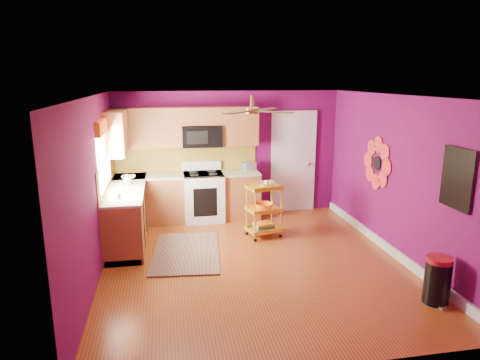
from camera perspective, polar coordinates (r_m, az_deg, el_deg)
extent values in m
plane|color=brown|center=(6.64, 1.87, -10.94)|extent=(5.00, 5.00, 0.00)
cube|color=#630B53|center=(8.64, -1.55, 3.50)|extent=(4.50, 0.04, 2.50)
cube|color=#630B53|center=(3.94, 9.73, -9.02)|extent=(4.50, 0.04, 2.50)
cube|color=#630B53|center=(6.17, -18.92, -1.28)|extent=(0.04, 5.00, 2.50)
cube|color=#630B53|center=(7.05, 20.14, 0.39)|extent=(0.04, 5.00, 2.50)
cube|color=silver|center=(6.05, 2.05, 11.15)|extent=(4.50, 5.00, 0.04)
cube|color=white|center=(7.37, 19.19, -8.59)|extent=(0.05, 4.90, 0.14)
cube|color=brown|center=(7.64, -14.80, -4.46)|extent=(0.60, 2.30, 0.90)
cube|color=brown|center=(8.44, -6.92, -2.41)|extent=(2.80, 0.60, 0.90)
cube|color=beige|center=(7.52, -15.01, -1.05)|extent=(0.63, 2.30, 0.04)
cube|color=beige|center=(8.33, -7.01, 0.70)|extent=(2.80, 0.63, 0.04)
cube|color=black|center=(7.77, -14.62, -7.27)|extent=(0.54, 2.30, 0.10)
cube|color=black|center=(8.56, -6.84, -4.99)|extent=(2.80, 0.54, 0.10)
cube|color=white|center=(8.43, -4.87, -2.31)|extent=(0.76, 0.66, 0.92)
cube|color=black|center=(8.32, -4.93, 0.78)|extent=(0.76, 0.62, 0.03)
cube|color=white|center=(8.57, -5.13, 1.93)|extent=(0.76, 0.06, 0.18)
cube|color=black|center=(8.12, -4.65, -2.99)|extent=(0.45, 0.02, 0.55)
cube|color=brown|center=(8.30, -12.38, 6.80)|extent=(1.32, 0.33, 0.75)
cube|color=brown|center=(8.43, -0.11, 7.20)|extent=(0.72, 0.33, 0.75)
cube|color=brown|center=(8.31, -5.20, 8.48)|extent=(0.76, 0.33, 0.34)
cube|color=brown|center=(7.86, -16.12, 6.22)|extent=(0.33, 1.30, 0.75)
cube|color=black|center=(8.32, -5.12, 5.85)|extent=(0.76, 0.38, 0.40)
cube|color=olive|center=(8.55, -7.18, 2.92)|extent=(2.80, 0.01, 0.51)
cube|color=olive|center=(7.49, -17.35, 0.90)|extent=(0.01, 2.30, 0.51)
cube|color=white|center=(7.13, -17.75, 3.17)|extent=(0.03, 1.20, 1.00)
cube|color=orange|center=(7.06, -17.78, 6.94)|extent=(0.08, 1.35, 0.22)
cube|color=white|center=(8.96, 7.06, 2.29)|extent=(0.85, 0.04, 2.05)
cube|color=white|center=(8.94, 7.10, 2.27)|extent=(0.95, 0.02, 2.15)
sphere|color=#BF8C3F|center=(9.01, 9.11, 2.13)|extent=(0.07, 0.07, 0.07)
cylinder|color=black|center=(7.53, 17.80, 2.14)|extent=(0.01, 0.24, 0.24)
cube|color=#1BB195|center=(5.84, 27.04, 0.18)|extent=(0.03, 0.52, 0.72)
cube|color=black|center=(5.83, 26.92, 0.17)|extent=(0.01, 0.56, 0.76)
cylinder|color=#BF8C3F|center=(6.25, 1.65, 10.49)|extent=(0.06, 0.06, 0.16)
cylinder|color=#BF8C3F|center=(6.26, 1.64, 9.21)|extent=(0.20, 0.20, 0.08)
cube|color=#4C2D19|center=(6.58, 3.47, 9.40)|extent=(0.47, 0.47, 0.01)
cube|color=#4C2D19|center=(6.48, -1.22, 9.35)|extent=(0.47, 0.47, 0.01)
cube|color=#4C2D19|center=(5.95, -0.39, 8.99)|extent=(0.47, 0.47, 0.01)
cube|color=#4C2D19|center=(6.06, 4.69, 9.03)|extent=(0.47, 0.47, 0.01)
cube|color=black|center=(7.02, -7.19, -9.54)|extent=(1.19, 1.78, 0.02)
cylinder|color=yellow|center=(7.27, 2.04, -4.70)|extent=(0.02, 0.02, 0.87)
cylinder|color=yellow|center=(7.50, 5.51, -4.20)|extent=(0.02, 0.02, 0.87)
cylinder|color=yellow|center=(7.58, 0.89, -3.95)|extent=(0.02, 0.02, 0.87)
cylinder|color=yellow|center=(7.79, 4.27, -3.50)|extent=(0.02, 0.02, 0.87)
sphere|color=black|center=(7.43, 2.01, -7.98)|extent=(0.06, 0.06, 0.06)
sphere|color=black|center=(7.64, 5.44, -7.39)|extent=(0.06, 0.06, 0.06)
sphere|color=black|center=(7.72, 0.88, -7.12)|extent=(0.06, 0.06, 0.06)
sphere|color=black|center=(7.93, 4.21, -6.58)|extent=(0.06, 0.06, 0.06)
cube|color=yellow|center=(7.42, 3.23, -1.02)|extent=(0.64, 0.53, 0.03)
cube|color=yellow|center=(7.53, 3.19, -3.97)|extent=(0.64, 0.53, 0.03)
cube|color=yellow|center=(7.64, 3.16, -6.61)|extent=(0.64, 0.53, 0.03)
imported|color=beige|center=(7.42, 3.59, -0.58)|extent=(0.37, 0.37, 0.08)
sphere|color=yellow|center=(7.42, 3.60, -0.40)|extent=(0.10, 0.10, 0.10)
imported|color=orange|center=(7.51, 3.20, -3.49)|extent=(0.39, 0.39, 0.10)
cube|color=navy|center=(7.63, 3.16, -6.36)|extent=(0.38, 0.32, 0.04)
cube|color=#267233|center=(7.62, 3.16, -6.09)|extent=(0.38, 0.32, 0.04)
cube|color=orange|center=(7.61, 3.17, -5.85)|extent=(0.38, 0.32, 0.03)
cylinder|color=black|center=(5.98, 24.80, -12.29)|extent=(0.41, 0.41, 0.54)
cylinder|color=#A4171C|center=(5.86, 25.09, -9.61)|extent=(0.32, 0.32, 0.06)
cube|color=beige|center=(5.98, 25.43, -15.11)|extent=(0.12, 0.09, 0.03)
cylinder|color=teal|center=(8.51, 0.97, 1.78)|extent=(0.18, 0.18, 0.16)
sphere|color=teal|center=(8.49, 0.97, 2.44)|extent=(0.06, 0.06, 0.06)
cube|color=beige|center=(8.50, 1.40, 1.82)|extent=(0.22, 0.15, 0.18)
imported|color=#EA3F72|center=(7.10, -15.52, -0.97)|extent=(0.09, 0.09, 0.19)
imported|color=white|center=(7.66, -14.80, 0.10)|extent=(0.14, 0.14, 0.19)
imported|color=white|center=(8.06, -14.65, 0.32)|extent=(0.26, 0.26, 0.06)
imported|color=white|center=(6.81, -16.07, -2.04)|extent=(0.12, 0.12, 0.09)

